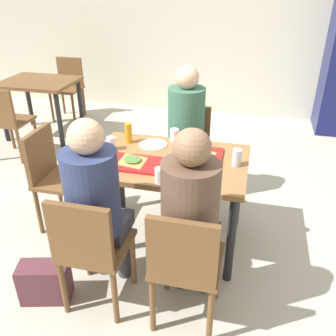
{
  "coord_description": "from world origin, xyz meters",
  "views": [
    {
      "loc": [
        0.56,
        -2.3,
        1.94
      ],
      "look_at": [
        0.0,
        0.0,
        0.66
      ],
      "focal_mm": 39.14,
      "sensor_mm": 36.0,
      "label": 1
    }
  ],
  "objects_px": {
    "person_far_side": "(185,126)",
    "paper_plate_center": "(153,144)",
    "person_in_red": "(96,199)",
    "handbag": "(45,282)",
    "foil_bundle": "(104,147)",
    "background_chair_near": "(6,118)",
    "plastic_cup_c": "(111,143)",
    "background_table": "(40,90)",
    "background_chair_far": "(68,84)",
    "chair_near_right": "(185,262)",
    "chair_far_side": "(188,145)",
    "plastic_cup_a": "(174,135)",
    "tray_red_far": "(198,154)",
    "paper_plate_near_edge": "(185,175)",
    "chair_left_end": "(53,172)",
    "condiment_bottle": "(128,133)",
    "plastic_cup_b": "(160,175)",
    "person_in_brown_jacket": "(191,212)",
    "main_table": "(168,171)",
    "pizza_slice_b": "(201,153)",
    "soda_can": "(237,158)",
    "pizza_slice_a": "(132,160)",
    "tray_red_near": "(136,164)",
    "chair_near_left": "(90,246)"
  },
  "relations": [
    {
      "from": "person_far_side",
      "to": "paper_plate_center",
      "type": "height_order",
      "value": "person_far_side"
    },
    {
      "from": "person_in_red",
      "to": "handbag",
      "type": "bearing_deg",
      "value": -155.93
    },
    {
      "from": "foil_bundle",
      "to": "background_chair_near",
      "type": "relative_size",
      "value": 0.12
    },
    {
      "from": "plastic_cup_c",
      "to": "background_table",
      "type": "bearing_deg",
      "value": 134.5
    },
    {
      "from": "foil_bundle",
      "to": "background_chair_far",
      "type": "relative_size",
      "value": 0.12
    },
    {
      "from": "chair_near_right",
      "to": "background_table",
      "type": "distance_m",
      "value": 3.45
    },
    {
      "from": "chair_far_side",
      "to": "plastic_cup_a",
      "type": "height_order",
      "value": "chair_far_side"
    },
    {
      "from": "tray_red_far",
      "to": "paper_plate_near_edge",
      "type": "height_order",
      "value": "tray_red_far"
    },
    {
      "from": "chair_near_right",
      "to": "person_in_red",
      "type": "bearing_deg",
      "value": 166.28
    },
    {
      "from": "foil_bundle",
      "to": "background_table",
      "type": "relative_size",
      "value": 0.11
    },
    {
      "from": "chair_left_end",
      "to": "background_chair_far",
      "type": "relative_size",
      "value": 1.0
    },
    {
      "from": "chair_left_end",
      "to": "condiment_bottle",
      "type": "distance_m",
      "value": 0.7
    },
    {
      "from": "background_chair_far",
      "to": "plastic_cup_b",
      "type": "bearing_deg",
      "value": -52.7
    },
    {
      "from": "person_in_brown_jacket",
      "to": "plastic_cup_c",
      "type": "relative_size",
      "value": 12.61
    },
    {
      "from": "main_table",
      "to": "plastic_cup_b",
      "type": "distance_m",
      "value": 0.36
    },
    {
      "from": "chair_far_side",
      "to": "pizza_slice_b",
      "type": "xyz_separation_m",
      "value": [
        0.23,
        -0.67,
        0.26
      ]
    },
    {
      "from": "paper_plate_near_edge",
      "to": "soda_can",
      "type": "bearing_deg",
      "value": 36.45
    },
    {
      "from": "handbag",
      "to": "background_chair_far",
      "type": "height_order",
      "value": "background_chair_far"
    },
    {
      "from": "chair_left_end",
      "to": "foil_bundle",
      "type": "xyz_separation_m",
      "value": [
        0.47,
        -0.02,
        0.28
      ]
    },
    {
      "from": "paper_plate_center",
      "to": "pizza_slice_a",
      "type": "height_order",
      "value": "pizza_slice_a"
    },
    {
      "from": "chair_far_side",
      "to": "person_in_brown_jacket",
      "type": "bearing_deg",
      "value": -78.45
    },
    {
      "from": "person_in_red",
      "to": "tray_red_near",
      "type": "bearing_deg",
      "value": 80.16
    },
    {
      "from": "chair_far_side",
      "to": "person_in_red",
      "type": "relative_size",
      "value": 0.67
    },
    {
      "from": "soda_can",
      "to": "pizza_slice_b",
      "type": "bearing_deg",
      "value": 161.68
    },
    {
      "from": "plastic_cup_a",
      "to": "background_chair_far",
      "type": "xyz_separation_m",
      "value": [
        -2.06,
        2.12,
        -0.28
      ]
    },
    {
      "from": "background_chair_near",
      "to": "plastic_cup_a",
      "type": "bearing_deg",
      "value": -17.66
    },
    {
      "from": "tray_red_near",
      "to": "pizza_slice_b",
      "type": "relative_size",
      "value": 1.34
    },
    {
      "from": "tray_red_far",
      "to": "background_table",
      "type": "xyz_separation_m",
      "value": [
        -2.29,
        1.6,
        -0.13
      ]
    },
    {
      "from": "person_in_red",
      "to": "chair_near_right",
      "type": "bearing_deg",
      "value": -13.72
    },
    {
      "from": "plastic_cup_c",
      "to": "plastic_cup_b",
      "type": "bearing_deg",
      "value": -38.54
    },
    {
      "from": "main_table",
      "to": "chair_left_end",
      "type": "bearing_deg",
      "value": 180.0
    },
    {
      "from": "tray_red_near",
      "to": "main_table",
      "type": "bearing_deg",
      "value": 34.1
    },
    {
      "from": "pizza_slice_b",
      "to": "main_table",
      "type": "bearing_deg",
      "value": -154.82
    },
    {
      "from": "chair_near_right",
      "to": "person_far_side",
      "type": "distance_m",
      "value": 1.45
    },
    {
      "from": "chair_left_end",
      "to": "person_in_brown_jacket",
      "type": "xyz_separation_m",
      "value": [
        1.24,
        -0.63,
        0.25
      ]
    },
    {
      "from": "chair_near_left",
      "to": "chair_far_side",
      "type": "relative_size",
      "value": 1.0
    },
    {
      "from": "chair_near_right",
      "to": "main_table",
      "type": "bearing_deg",
      "value": 110.38
    },
    {
      "from": "person_in_brown_jacket",
      "to": "plastic_cup_b",
      "type": "height_order",
      "value": "person_in_brown_jacket"
    },
    {
      "from": "person_in_brown_jacket",
      "to": "tray_red_near",
      "type": "bearing_deg",
      "value": 134.51
    },
    {
      "from": "handbag",
      "to": "plastic_cup_b",
      "type": "bearing_deg",
      "value": 34.55
    },
    {
      "from": "plastic_cup_b",
      "to": "background_chair_far",
      "type": "xyz_separation_m",
      "value": [
        -2.12,
        2.79,
        -0.28
      ]
    },
    {
      "from": "tray_red_near",
      "to": "paper_plate_center",
      "type": "xyz_separation_m",
      "value": [
        0.03,
        0.35,
        -0.0
      ]
    },
    {
      "from": "pizza_slice_b",
      "to": "pizza_slice_a",
      "type": "bearing_deg",
      "value": -153.87
    },
    {
      "from": "condiment_bottle",
      "to": "person_in_red",
      "type": "bearing_deg",
      "value": -84.19
    },
    {
      "from": "plastic_cup_b",
      "to": "soda_can",
      "type": "xyz_separation_m",
      "value": [
        0.46,
        0.35,
        0.01
      ]
    },
    {
      "from": "chair_left_end",
      "to": "pizza_slice_a",
      "type": "height_order",
      "value": "chair_left_end"
    },
    {
      "from": "pizza_slice_a",
      "to": "pizza_slice_b",
      "type": "height_order",
      "value": "same"
    },
    {
      "from": "chair_left_end",
      "to": "plastic_cup_b",
      "type": "bearing_deg",
      "value": -18.51
    },
    {
      "from": "handbag",
      "to": "background_chair_far",
      "type": "xyz_separation_m",
      "value": [
        -1.46,
        3.24,
        0.36
      ]
    },
    {
      "from": "tray_red_far",
      "to": "paper_plate_center",
      "type": "distance_m",
      "value": 0.39
    }
  ]
}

